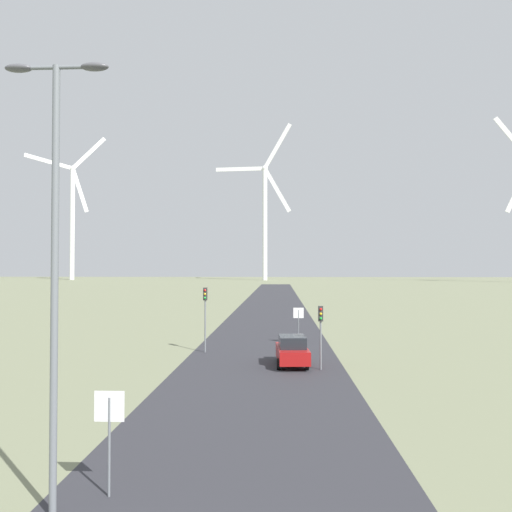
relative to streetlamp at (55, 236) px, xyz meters
name	(u,v)px	position (x,y,z in m)	size (l,w,h in m)	color
road_surface	(269,321)	(4.38, 43.28, -6.77)	(10.00, 240.00, 0.01)	#2D2D33
streetlamp	(55,236)	(0.00, 0.00, 0.00)	(2.62, 0.32, 11.05)	slate
stop_sign_near	(109,422)	(1.03, 1.03, -4.84)	(0.81, 0.07, 2.76)	slate
stop_sign_far	(299,319)	(7.02, 27.15, -4.79)	(0.81, 0.07, 2.84)	slate
traffic_light_post_near_left	(205,305)	(0.28, 23.12, -3.45)	(0.28, 0.34, 4.57)	slate
traffic_light_post_near_right	(321,323)	(7.95, 17.56, -4.04)	(0.28, 0.34, 3.73)	slate
car_approaching	(292,351)	(6.30, 18.64, -5.86)	(2.05, 4.20, 1.83)	maroon
wind_turbine_far_left	(72,212)	(-93.59, 222.38, 25.97)	(33.10, 16.87, 70.19)	white
wind_turbine_left	(265,211)	(-0.98, 218.08, 25.34)	(35.68, 5.35, 72.40)	white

